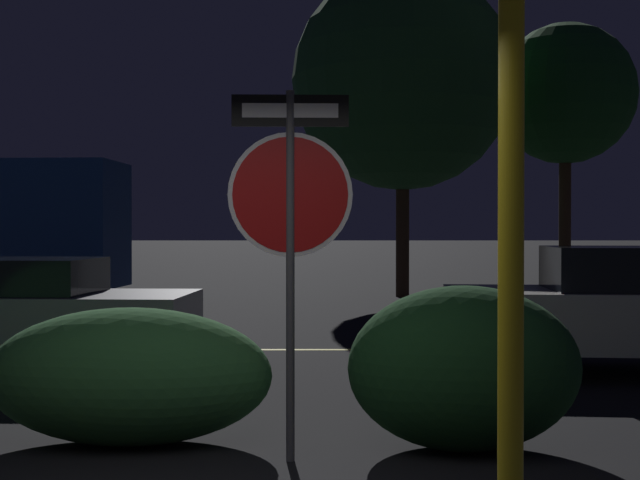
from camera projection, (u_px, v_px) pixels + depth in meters
The scene contains 10 objects.
road_center_stripe at pixel (277, 350), 11.91m from camera, with size 38.24×0.12×0.01m, color gold.
stop_sign at pixel (294, 201), 6.17m from camera, with size 0.87×0.06×2.57m.
yellow_pole_right at pixel (515, 248), 4.01m from camera, with size 0.12×0.12×3.05m, color yellow.
hedge_bush_2 at pixel (134, 376), 6.66m from camera, with size 2.14×1.10×1.03m, color #2D6633.
hedge_bush_3 at pixel (468, 368), 6.47m from camera, with size 1.70×1.14×1.20m, color #19421E.
passing_car_2 at pixel (16, 312), 10.23m from camera, with size 4.32×2.00×1.28m.
passing_car_3 at pixel (640, 310), 9.87m from camera, with size 4.42×2.12×1.42m.
street_lamp at pixel (513, 51), 18.05m from camera, with size 0.53×0.53×7.63m.
tree_0 at pixel (407, 80), 21.30m from camera, with size 5.31×5.31×7.87m.
tree_1 at pixel (570, 94), 23.72m from camera, with size 3.75×3.75×7.12m.
Camera 1 is at (0.64, -4.38, 1.61)m, focal length 50.00 mm.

